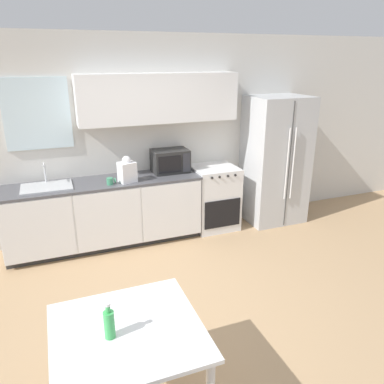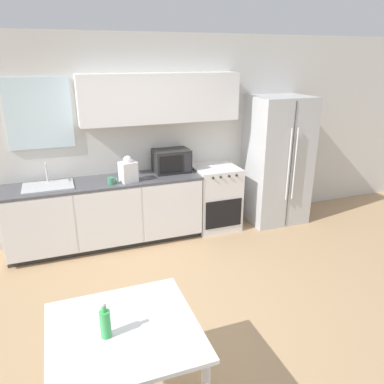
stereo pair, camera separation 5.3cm
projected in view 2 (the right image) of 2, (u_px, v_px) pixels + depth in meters
The scene contains 11 objects.
ground_plane at pixel (162, 313), 3.72m from camera, with size 12.00×12.00×0.00m, color tan.
wall_back at pixel (125, 132), 5.00m from camera, with size 12.00×0.38×2.70m.
kitchen_counter at pixel (107, 213), 4.96m from camera, with size 2.52×0.62×0.89m.
oven_range at pixel (215, 197), 5.47m from camera, with size 0.62×0.62×0.92m.
refrigerator at pixel (277, 161), 5.58m from camera, with size 0.85×0.74×1.88m.
kitchen_sink at pixel (48, 185), 4.60m from camera, with size 0.60×0.42×0.27m.
microwave at pixel (172, 161), 5.15m from camera, with size 0.49×0.35×0.31m.
coffee_mug at pixel (112, 181), 4.68m from camera, with size 0.11×0.08×0.09m.
grocery_bag_0 at pixel (128, 170), 4.74m from camera, with size 0.24×0.22×0.34m.
dining_table at pixel (124, 343), 2.44m from camera, with size 0.95×0.91×0.75m.
drink_bottle at pixel (105, 323), 2.31m from camera, with size 0.07×0.07×0.25m.
Camera 2 is at (-0.78, -3.00, 2.40)m, focal length 35.00 mm.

